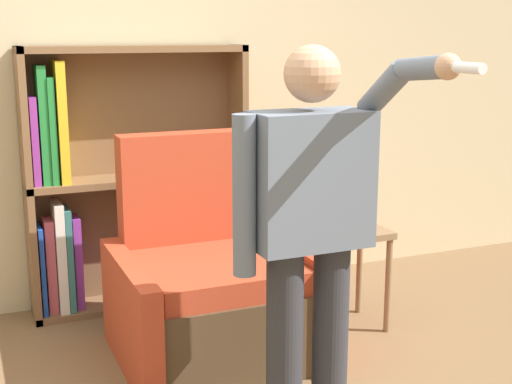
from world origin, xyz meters
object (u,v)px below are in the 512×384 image
object	(u,v)px
armchair	(210,288)
person_standing	(311,222)
side_table	(351,250)
table_lamp	(353,174)
bookcase	(112,185)

from	to	relation	value
armchair	person_standing	world-z (taller)	person_standing
person_standing	side_table	distance (m)	1.31
side_table	table_lamp	xyz separation A→B (m)	(0.00, 0.00, 0.44)
bookcase	armchair	distance (m)	1.00
bookcase	person_standing	world-z (taller)	person_standing
person_standing	table_lamp	world-z (taller)	person_standing
person_standing	side_table	bearing A→B (deg)	51.67
armchair	person_standing	distance (m)	1.12
armchair	table_lamp	world-z (taller)	armchair
bookcase	table_lamp	distance (m)	1.45
bookcase	table_lamp	bearing A→B (deg)	-35.38
person_standing	side_table	size ratio (longest dim) A/B	2.77
bookcase	side_table	world-z (taller)	bookcase
table_lamp	side_table	bearing A→B (deg)	0.00
bookcase	armchair	size ratio (longest dim) A/B	1.40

